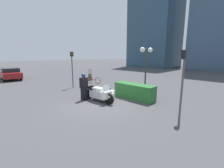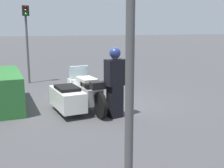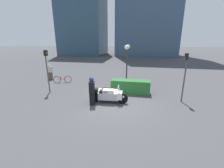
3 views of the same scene
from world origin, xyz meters
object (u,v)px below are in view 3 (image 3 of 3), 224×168
Objects in this scene: officer_rider at (92,90)px; traffic_light_near at (185,71)px; hedge_bush_curbside at (130,87)px; twin_lamp_post at (127,53)px; pedestrian_bystander at (50,72)px; police_motorcycle at (110,94)px; bicycle_parked at (62,79)px; traffic_light_far at (47,65)px.

traffic_light_near reaches higher than officer_rider.
hedge_bush_curbside is 3.16m from twin_lamp_post.
pedestrian_bystander is (-6.12, 5.04, -0.16)m from officer_rider.
pedestrian_bystander is at bearing 145.16° from police_motorcycle.
officer_rider is at bearing 11.41° from traffic_light_near.
bicycle_parked is at bearing -18.99° from traffic_light_near.
pedestrian_bystander is (-8.28, 2.47, 0.28)m from hedge_bush_curbside.
bicycle_parked is (-4.34, 4.18, -0.62)m from officer_rider.
bicycle_parked is at bearing 143.48° from police_motorcycle.
twin_lamp_post reaches higher than hedge_bush_curbside.
traffic_light_far reaches higher than bicycle_parked.
police_motorcycle is 1.60× the size of bicycle_parked.
traffic_light_far reaches higher than pedestrian_bystander.
bicycle_parked is (-5.98, -0.51, -2.47)m from twin_lamp_post.
pedestrian_bystander reaches higher than hedge_bush_curbside.
pedestrian_bystander is at bearing 133.95° from bicycle_parked.
hedge_bush_curbside is at bearing -140.72° from officer_rider.
traffic_light_near reaches higher than pedestrian_bystander.
hedge_bush_curbside is 1.83× the size of bicycle_parked.
officer_rider is 1.14× the size of bicycle_parked.
traffic_light_far is at bearing -150.19° from twin_lamp_post.
police_motorcycle reaches higher than hedge_bush_curbside.
traffic_light_near is 9.47m from traffic_light_far.
pedestrian_bystander is at bearing -50.10° from officer_rider.
pedestrian_bystander reaches higher than police_motorcycle.
officer_rider is 7.93m from pedestrian_bystander.
pedestrian_bystander is at bearing 134.82° from traffic_light_far.
traffic_light_near is 0.98× the size of traffic_light_far.
officer_rider is at bearing -129.73° from pedestrian_bystander.
officer_rider is 6.05m from bicycle_parked.
twin_lamp_post is at bearing -15.42° from bicycle_parked.
pedestrian_bystander is at bearing 163.42° from hedge_bush_curbside.
officer_rider is 5.30m from twin_lamp_post.
police_motorcycle is at bearing -53.06° from bicycle_parked.
bicycle_parked is (-0.42, 2.67, -1.80)m from traffic_light_far.
twin_lamp_post is 2.24× the size of bicycle_parked.
bicycle_parked is at bearing 111.79° from traffic_light_far.
officer_rider is 0.62× the size of hedge_bush_curbside.
police_motorcycle is at bearing 5.27° from traffic_light_near.
pedestrian_bystander is at bearing 177.41° from twin_lamp_post.
traffic_light_near is at bearing -38.82° from twin_lamp_post.
bicycle_parked is (-5.28, 3.40, -0.15)m from police_motorcycle.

